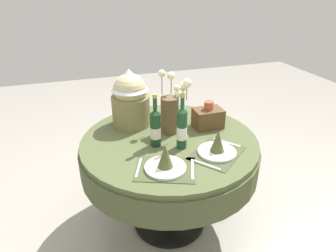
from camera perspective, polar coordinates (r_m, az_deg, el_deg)
The scene contains 9 objects.
ground at distance 2.48m, azimuth 0.22°, elevation -17.74°, with size 8.00×8.00×0.00m, color #9E998E.
dining_table at distance 2.10m, azimuth 0.25°, elevation -5.66°, with size 1.23×1.23×0.75m.
place_setting_left at distance 1.69m, azimuth -0.50°, elevation -7.00°, with size 0.41×0.37×0.16m.
place_setting_right at distance 1.86m, azimuth 9.46°, elevation -4.00°, with size 0.43×0.42×0.16m.
flower_vase at distance 2.04m, azimuth 0.63°, elevation 3.30°, with size 0.20×0.24×0.44m.
wine_bottle_left at distance 1.86m, azimuth 2.68°, elevation -0.32°, with size 0.07×0.07×0.37m.
wine_bottle_centre at distance 1.89m, azimuth -2.43°, elevation -0.28°, with size 0.07×0.07×0.36m.
gift_tub_back_left at distance 2.15m, azimuth -7.29°, elevation 5.73°, with size 0.28×0.28×0.42m.
woven_basket_side_right at distance 2.17m, azimuth 7.70°, elevation 1.66°, with size 0.21×0.15×0.20m.
Camera 1 is at (-0.55, -1.69, 1.73)m, focal length 31.67 mm.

